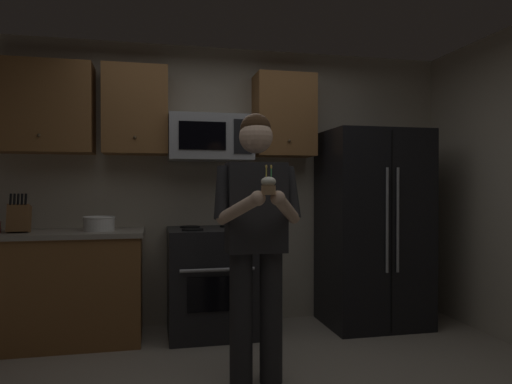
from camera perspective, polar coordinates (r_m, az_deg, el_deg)
The scene contains 10 objects.
wall_back at distance 4.52m, azimuth -4.09°, elevation 0.83°, with size 4.40×0.10×2.60m, color #B7AD99.
oven_range at distance 4.20m, azimuth -5.35°, elevation -10.67°, with size 0.76×0.70×0.93m.
microwave at distance 4.26m, azimuth -5.57°, elevation 6.51°, with size 0.74×0.41×0.40m.
refrigerator at distance 4.53m, azimuth 13.94°, elevation -4.25°, with size 0.90×0.75×1.80m.
cabinet_row_upper at distance 4.31m, azimuth -13.38°, elevation 9.51°, with size 2.78×0.36×0.76m.
counter_left at distance 4.26m, azimuth -23.32°, elevation -10.54°, with size 1.44×0.66×0.92m.
knife_block at distance 4.19m, azimuth -26.79°, elevation -2.83°, with size 0.16×0.15×0.32m.
bowl_large_white at distance 4.10m, azimuth -18.49°, elevation -3.61°, with size 0.26×0.26×0.12m.
person at distance 3.06m, azimuth 0.06°, elevation -4.79°, with size 0.60×0.48×1.76m.
cupcake at distance 2.72m, azimuth 1.56°, elevation 0.82°, with size 0.09×0.09×0.17m.
Camera 1 is at (-0.66, -2.73, 1.28)m, focal length 33.00 mm.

